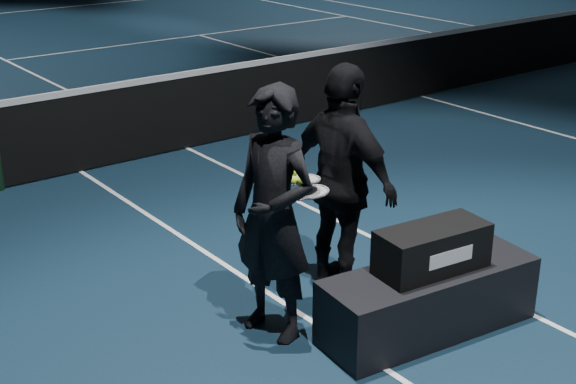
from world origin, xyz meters
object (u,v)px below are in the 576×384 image
at_px(player_bench, 428,300).
at_px(racket_upper, 304,179).
at_px(racket_bag, 432,249).
at_px(racket_lower, 312,192).
at_px(tennis_balls, 296,178).
at_px(player_a, 274,215).
at_px(player_b, 343,181).

height_order(player_bench, racket_upper, racket_upper).
height_order(racket_bag, racket_upper, racket_upper).
xyz_separation_m(racket_lower, tennis_balls, (-0.19, -0.04, 0.17)).
bearing_deg(player_a, racket_bag, 38.77).
bearing_deg(racket_bag, tennis_balls, 138.40).
height_order(player_a, player_b, same).
bearing_deg(player_a, racket_upper, 95.86).
bearing_deg(player_bench, player_a, 150.37).
distance_m(racket_bag, racket_lower, 0.95).
distance_m(racket_lower, racket_upper, 0.12).
relative_size(player_a, tennis_balls, 15.20).
bearing_deg(tennis_balls, racket_bag, -48.58).
relative_size(player_bench, player_a, 0.89).
xyz_separation_m(player_bench, racket_bag, (0.00, 0.00, 0.41)).
height_order(racket_lower, racket_upper, racket_upper).
bearing_deg(racket_lower, player_b, 0.00).
relative_size(racket_lower, tennis_balls, 5.67).
xyz_separation_m(player_bench, player_b, (-0.07, 0.88, 0.67)).
height_order(player_a, racket_lower, player_a).
xyz_separation_m(player_b, racket_lower, (-0.39, -0.10, 0.04)).
bearing_deg(racket_upper, player_b, -9.08).
bearing_deg(racket_upper, player_a, -178.29).
bearing_deg(racket_upper, player_bench, -76.13).
distance_m(player_bench, racket_bag, 0.41).
xyz_separation_m(player_a, racket_upper, (0.38, 0.14, 0.14)).
bearing_deg(player_b, racket_bag, -178.67).
distance_m(player_bench, player_b, 1.11).
xyz_separation_m(player_bench, racket_lower, (-0.46, 0.78, 0.70)).
relative_size(player_bench, racket_bag, 2.00).
distance_m(player_bench, racket_lower, 1.14).
relative_size(racket_bag, player_a, 0.45).
height_order(player_b, tennis_balls, player_b).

